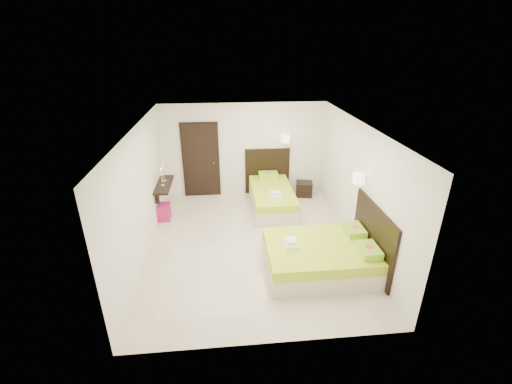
{
  "coord_description": "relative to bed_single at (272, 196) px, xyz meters",
  "views": [
    {
      "loc": [
        -0.57,
        -6.43,
        4.12
      ],
      "look_at": [
        0.1,
        0.3,
        1.1
      ],
      "focal_mm": 24.0,
      "sensor_mm": 36.0,
      "label": 1
    }
  ],
  "objects": [
    {
      "name": "bed_single",
      "position": [
        0.0,
        0.0,
        0.0
      ],
      "size": [
        1.27,
        2.12,
        1.75
      ],
      "color": "beige",
      "rests_on": "ground"
    },
    {
      "name": "console_shelf",
      "position": [
        -2.75,
        -0.17,
        0.5
      ],
      "size": [
        0.35,
        1.2,
        0.78
      ],
      "color": "black",
      "rests_on": "ground"
    },
    {
      "name": "door",
      "position": [
        -1.87,
        0.93,
        0.73
      ],
      "size": [
        1.02,
        0.15,
        2.14
      ],
      "color": "black",
      "rests_on": "ground"
    },
    {
      "name": "floor",
      "position": [
        -0.67,
        -1.77,
        -0.32
      ],
      "size": [
        5.5,
        5.5,
        0.0
      ],
      "primitive_type": "plane",
      "color": "beige",
      "rests_on": "ground"
    },
    {
      "name": "bed_double",
      "position": [
        0.62,
        -2.82,
        -0.01
      ],
      "size": [
        2.08,
        1.77,
        1.72
      ],
      "color": "beige",
      "rests_on": "ground"
    },
    {
      "name": "ottoman",
      "position": [
        -2.82,
        -0.44,
        -0.12
      ],
      "size": [
        0.39,
        0.39,
        0.39
      ],
      "primitive_type": "cube",
      "rotation": [
        0.0,
        0.0,
        -0.0
      ],
      "color": "#A0154F",
      "rests_on": "ground"
    },
    {
      "name": "nightstand",
      "position": [
        1.03,
        0.61,
        -0.11
      ],
      "size": [
        0.53,
        0.49,
        0.41
      ],
      "primitive_type": "cube",
      "rotation": [
        0.0,
        0.0,
        -0.21
      ],
      "color": "black",
      "rests_on": "ground"
    }
  ]
}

